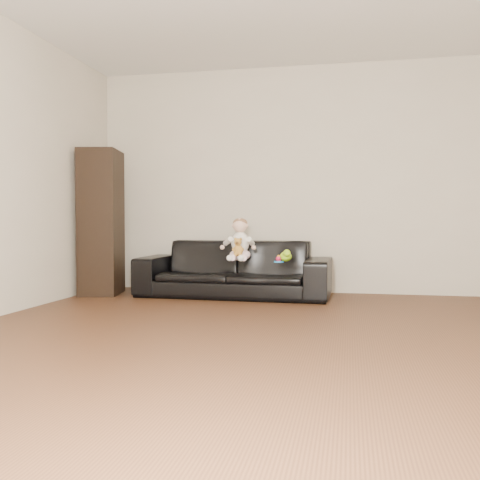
% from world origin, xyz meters
% --- Properties ---
extents(floor, '(5.50, 5.50, 0.00)m').
position_xyz_m(floor, '(0.00, 0.00, 0.00)').
color(floor, '#4A2C1A').
rests_on(floor, ground).
extents(wall_back, '(5.00, 0.00, 5.00)m').
position_xyz_m(wall_back, '(0.00, 2.75, 1.30)').
color(wall_back, beige).
rests_on(wall_back, ground).
extents(sofa, '(2.09, 0.87, 0.60)m').
position_xyz_m(sofa, '(-0.79, 2.25, 0.30)').
color(sofa, black).
rests_on(sofa, floor).
extents(cabinet, '(0.50, 0.62, 1.61)m').
position_xyz_m(cabinet, '(-2.28, 2.11, 0.80)').
color(cabinet, black).
rests_on(cabinet, floor).
extents(shelf_item, '(0.23, 0.28, 0.28)m').
position_xyz_m(shelf_item, '(-2.26, 2.11, 1.17)').
color(shelf_item, silver).
rests_on(shelf_item, cabinet).
extents(baby, '(0.34, 0.41, 0.45)m').
position_xyz_m(baby, '(-0.70, 2.14, 0.60)').
color(baby, white).
rests_on(baby, sofa).
extents(teddy_bear, '(0.12, 0.12, 0.19)m').
position_xyz_m(teddy_bear, '(-0.69, 2.00, 0.55)').
color(teddy_bear, '#B28133').
rests_on(teddy_bear, sofa).
extents(toy_green, '(0.18, 0.19, 0.11)m').
position_xyz_m(toy_green, '(-0.20, 2.11, 0.45)').
color(toy_green, '#A1DE1A').
rests_on(toy_green, sofa).
extents(toy_rattle, '(0.06, 0.06, 0.06)m').
position_xyz_m(toy_rattle, '(-0.27, 2.09, 0.43)').
color(toy_rattle, '#E91B49').
rests_on(toy_rattle, sofa).
extents(toy_blue_disc, '(0.13, 0.13, 0.01)m').
position_xyz_m(toy_blue_disc, '(-0.26, 1.97, 0.40)').
color(toy_blue_disc, blue).
rests_on(toy_blue_disc, sofa).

